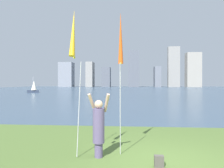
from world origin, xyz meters
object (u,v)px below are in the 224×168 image
Objects in this scene: kite_flag_left at (73,37)px; sailboat_1 at (34,87)px; person at (99,126)px; kite_flag_right at (121,41)px; bag at (159,161)px.

kite_flag_left reaches higher than sailboat_1.
kite_flag_left is at bearing -133.62° from person.
sailboat_1 is at bearing 118.64° from kite_flag_right.
kite_flag_right is at bearing 47.64° from person.
person reaches higher than bag.
person is 1.89m from bag.
kite_flag_left is 42.77m from sailboat_1.
bag is 0.08× the size of sailboat_1.
kite_flag_left reaches higher than person.
kite_flag_right is (1.23, 0.94, 0.06)m from kite_flag_left.
kite_flag_left is at bearing 177.22° from bag.
kite_flag_right is 42.51m from sailboat_1.
bag is at bearing -45.91° from kite_flag_right.
kite_flag_left is at bearing -142.60° from kite_flag_right.
kite_flag_left is (-0.62, -0.46, 2.49)m from person.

